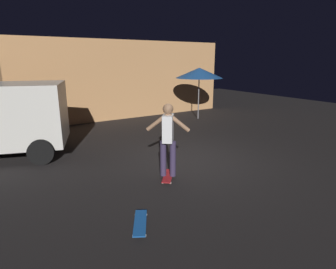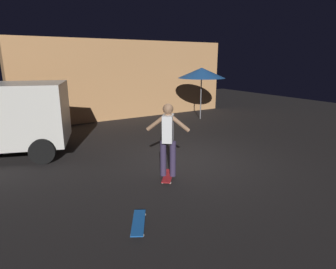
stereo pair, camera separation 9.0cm
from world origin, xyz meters
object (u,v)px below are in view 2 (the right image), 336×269
Objects in this scene: skateboard_spare at (138,223)px; skater at (168,135)px; patio_umbrella at (202,73)px; skateboard_ridden at (168,176)px.

skater is (1.42, 1.38, 0.98)m from skateboard_spare.
skateboard_ridden is at bearing -133.96° from patio_umbrella.
patio_umbrella reaches higher than skateboard_spare.
skateboard_spare is (-1.42, -1.38, 0.00)m from skateboard_ridden.
skater is (0.00, 0.00, 0.98)m from skateboard_ridden.
patio_umbrella reaches higher than skateboard_ridden.
skateboard_spare is at bearing -134.36° from patio_umbrella.
skater is (-4.78, -4.96, -1.04)m from patio_umbrella.
skater reaches higher than skateboard_ridden.
skateboard_ridden is 0.44× the size of skater.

